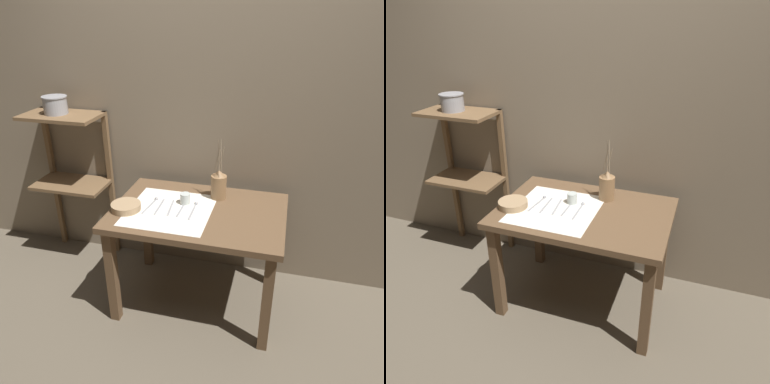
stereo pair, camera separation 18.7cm
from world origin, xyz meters
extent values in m
plane|color=brown|center=(0.00, 0.00, 0.00)|extent=(12.00, 12.00, 0.00)
cube|color=#7A6B56|center=(0.00, 0.48, 1.20)|extent=(7.00, 0.06, 2.40)
cube|color=brown|center=(0.00, 0.00, 0.70)|extent=(1.08, 0.74, 0.04)
cube|color=brown|center=(-0.48, -0.31, 0.34)|extent=(0.06, 0.06, 0.68)
cube|color=brown|center=(0.48, -0.31, 0.34)|extent=(0.06, 0.06, 0.68)
cube|color=brown|center=(-0.48, 0.31, 0.34)|extent=(0.06, 0.06, 0.68)
cube|color=brown|center=(0.48, 0.31, 0.34)|extent=(0.06, 0.06, 0.68)
cube|color=brown|center=(-1.06, 0.27, 1.19)|extent=(0.54, 0.32, 0.02)
cube|color=brown|center=(-1.06, 0.27, 0.66)|extent=(0.54, 0.32, 0.02)
cube|color=brown|center=(-1.31, 0.41, 0.60)|extent=(0.04, 0.04, 1.20)
cube|color=brown|center=(-0.81, 0.41, 0.60)|extent=(0.04, 0.04, 1.20)
cube|color=silver|center=(-0.17, -0.05, 0.72)|extent=(0.52, 0.53, 0.00)
cylinder|color=olive|center=(0.09, 0.19, 0.80)|extent=(0.10, 0.10, 0.16)
cone|color=olive|center=(0.09, 0.19, 0.90)|extent=(0.08, 0.08, 0.04)
cylinder|color=#847056|center=(0.11, 0.18, 1.00)|extent=(0.02, 0.04, 0.15)
cylinder|color=#847056|center=(0.10, 0.20, 1.00)|extent=(0.03, 0.02, 0.15)
cylinder|color=#847056|center=(0.08, 0.18, 1.00)|extent=(0.03, 0.01, 0.14)
cylinder|color=#847056|center=(0.08, 0.20, 1.03)|extent=(0.02, 0.04, 0.20)
cylinder|color=#847056|center=(0.10, 0.18, 1.03)|extent=(0.02, 0.05, 0.20)
cylinder|color=#847056|center=(0.07, 0.20, 0.99)|extent=(0.03, 0.02, 0.14)
cylinder|color=#9E7F5B|center=(-0.44, -0.11, 0.75)|extent=(0.19, 0.19, 0.04)
cylinder|color=#B7C1BC|center=(-0.10, 0.06, 0.76)|extent=(0.06, 0.06, 0.07)
cube|color=#939399|center=(-0.31, -0.04, 0.73)|extent=(0.03, 0.21, 0.00)
sphere|color=#939399|center=(-0.30, 0.06, 0.73)|extent=(0.02, 0.02, 0.02)
cube|color=#939399|center=(-0.25, -0.03, 0.73)|extent=(0.02, 0.21, 0.00)
cube|color=#939399|center=(-0.17, -0.03, 0.73)|extent=(0.04, 0.21, 0.00)
cube|color=#939399|center=(-0.10, -0.02, 0.73)|extent=(0.01, 0.21, 0.00)
cube|color=#939399|center=(-0.03, -0.04, 0.73)|extent=(0.02, 0.21, 0.00)
sphere|color=#939399|center=(-0.03, 0.07, 0.73)|extent=(0.02, 0.02, 0.02)
cylinder|color=#939399|center=(-1.10, 0.27, 1.26)|extent=(0.16, 0.16, 0.12)
cylinder|color=#939399|center=(-1.10, 0.27, 1.32)|extent=(0.17, 0.17, 0.01)
camera|label=1|loc=(0.48, -2.00, 1.86)|focal=35.00mm
camera|label=2|loc=(0.66, -1.95, 1.86)|focal=35.00mm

